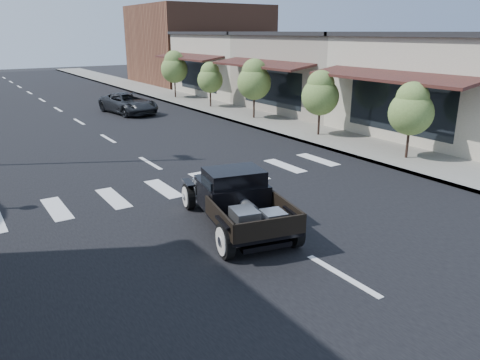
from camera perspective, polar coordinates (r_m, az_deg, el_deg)
ground at (r=11.88m, az=2.15°, el=-5.70°), size 120.00×120.00×0.00m
road at (r=25.17m, az=-17.87°, el=6.05°), size 14.00×80.00×0.02m
road_markings at (r=20.48m, az=-14.08°, el=3.83°), size 12.00×60.00×0.06m
sidewalk_right at (r=28.50m, az=-1.09°, el=8.30°), size 3.00×80.00×0.15m
storefront_near at (r=25.01m, az=26.25°, el=10.24°), size 10.00×9.00×4.50m
storefront_mid at (r=30.65m, az=11.60°, el=12.71°), size 10.00×9.00×4.50m
storefront_far at (r=37.61m, az=1.78°, el=13.91°), size 10.00×9.00×4.50m
far_building_right at (r=46.37m, az=-4.97°, el=16.11°), size 11.00×10.00×7.00m
small_tree_a at (r=18.53m, az=20.00°, el=6.68°), size 1.64×1.64×2.73m
small_tree_b at (r=21.81m, az=9.70°, el=9.11°), size 1.69×1.69×2.82m
small_tree_c at (r=25.91m, az=1.73°, el=10.95°), size 1.84×1.84×3.07m
small_tree_d at (r=30.05m, az=-3.65°, el=11.46°), size 1.59×1.59×2.66m
small_tree_e at (r=34.65m, az=-7.98°, el=12.57°), size 1.90×1.90×3.17m
hotrod_pickup at (r=11.58m, az=-0.40°, el=-2.36°), size 2.84×4.63×1.49m
second_car at (r=29.00m, az=-13.43°, el=9.06°), size 2.65×4.63×1.22m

